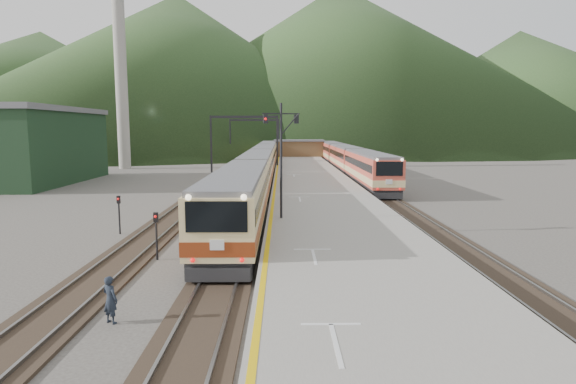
{
  "coord_description": "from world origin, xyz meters",
  "views": [
    {
      "loc": [
        2.52,
        -12.99,
        6.16
      ],
      "look_at": [
        2.89,
        18.56,
        2.0
      ],
      "focal_mm": 30.0,
      "sensor_mm": 36.0,
      "label": 1
    }
  ],
  "objects_px": {
    "second_train": "(345,159)",
    "worker": "(110,300)",
    "main_train": "(261,164)",
    "signal_mast": "(281,148)"
  },
  "relations": [
    {
      "from": "second_train",
      "to": "worker",
      "type": "relative_size",
      "value": 36.5
    },
    {
      "from": "signal_mast",
      "to": "second_train",
      "type": "bearing_deg",
      "value": 77.5
    },
    {
      "from": "main_train",
      "to": "signal_mast",
      "type": "height_order",
      "value": "signal_mast"
    },
    {
      "from": "main_train",
      "to": "second_train",
      "type": "bearing_deg",
      "value": 42.78
    },
    {
      "from": "second_train",
      "to": "worker",
      "type": "bearing_deg",
      "value": -105.09
    },
    {
      "from": "worker",
      "to": "main_train",
      "type": "bearing_deg",
      "value": -64.34
    },
    {
      "from": "second_train",
      "to": "signal_mast",
      "type": "height_order",
      "value": "signal_mast"
    },
    {
      "from": "second_train",
      "to": "worker",
      "type": "height_order",
      "value": "second_train"
    },
    {
      "from": "main_train",
      "to": "second_train",
      "type": "height_order",
      "value": "main_train"
    },
    {
      "from": "second_train",
      "to": "signal_mast",
      "type": "xyz_separation_m",
      "value": [
        -9.05,
        -40.84,
        3.13
      ]
    }
  ]
}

